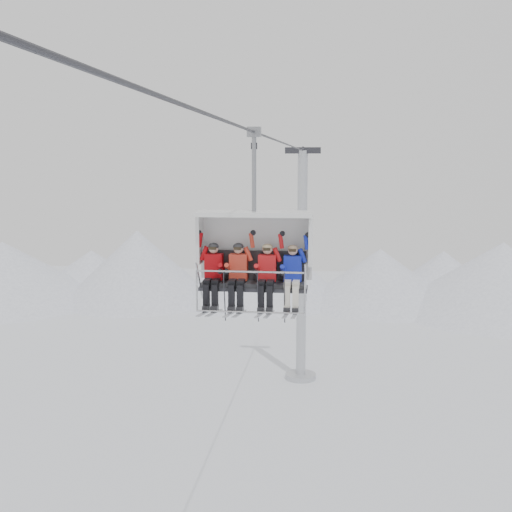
# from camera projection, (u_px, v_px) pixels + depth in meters

# --- Properties ---
(ridgeline) EXTENTS (72.00, 21.00, 7.00)m
(ridgeline) POSITION_uv_depth(u_px,v_px,m) (295.00, 273.00, 57.30)
(ridgeline) COLOR white
(ridgeline) RESTS_ON ground
(lift_tower_right) EXTENTS (2.00, 1.80, 13.48)m
(lift_tower_right) POSITION_uv_depth(u_px,v_px,m) (302.00, 282.00, 36.99)
(lift_tower_right) COLOR #ADB0B5
(lift_tower_right) RESTS_ON ground
(haul_cable) EXTENTS (0.06, 50.00, 0.06)m
(haul_cable) POSITION_uv_depth(u_px,v_px,m) (256.00, 133.00, 14.29)
(haul_cable) COLOR #2C2C31
(haul_cable) RESTS_ON lift_tower_left
(chairlift_carrier) EXTENTS (2.56, 1.17, 3.98)m
(chairlift_carrier) POSITION_uv_depth(u_px,v_px,m) (255.00, 249.00, 14.44)
(chairlift_carrier) COLOR black
(chairlift_carrier) RESTS_ON haul_cable
(skier_far_left) EXTENTS (0.40, 1.69, 1.59)m
(skier_far_left) POSITION_uv_depth(u_px,v_px,m) (213.00, 273.00, 14.32)
(skier_far_left) COLOR #A5070D
(skier_far_left) RESTS_ON chairlift_carrier
(skier_center_left) EXTENTS (0.40, 1.69, 1.59)m
(skier_center_left) POSITION_uv_depth(u_px,v_px,m) (238.00, 273.00, 14.25)
(skier_center_left) COLOR red
(skier_center_left) RESTS_ON chairlift_carrier
(skier_center_right) EXTENTS (0.40, 1.69, 1.58)m
(skier_center_right) POSITION_uv_depth(u_px,v_px,m) (267.00, 274.00, 14.17)
(skier_center_right) COLOR red
(skier_center_right) RESTS_ON chairlift_carrier
(skier_far_right) EXTENTS (0.39, 1.69, 1.56)m
(skier_far_right) POSITION_uv_depth(u_px,v_px,m) (292.00, 275.00, 14.10)
(skier_far_right) COLOR #1423AB
(skier_far_right) RESTS_ON chairlift_carrier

